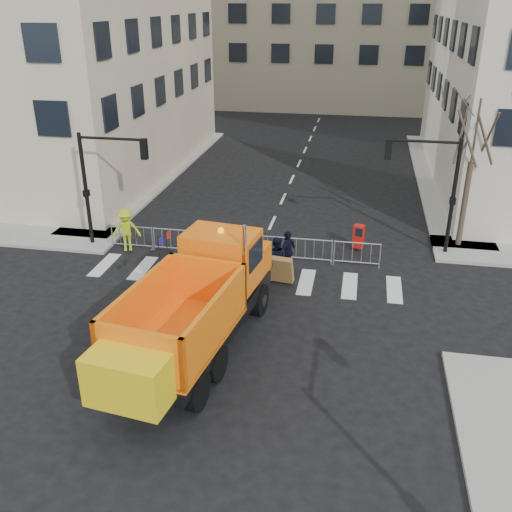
% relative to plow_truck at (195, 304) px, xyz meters
% --- Properties ---
extents(ground, '(120.00, 120.00, 0.00)m').
position_rel_plow_truck_xyz_m(ground, '(0.53, 0.34, -1.84)').
color(ground, black).
rests_on(ground, ground).
extents(sidewalk_back, '(64.00, 5.00, 0.15)m').
position_rel_plow_truck_xyz_m(sidewalk_back, '(0.53, 8.84, -1.77)').
color(sidewalk_back, gray).
rests_on(sidewalk_back, ground).
extents(traffic_light_left, '(0.18, 0.18, 5.40)m').
position_rel_plow_truck_xyz_m(traffic_light_left, '(-7.47, 7.84, 0.86)').
color(traffic_light_left, black).
rests_on(traffic_light_left, ground).
extents(traffic_light_right, '(0.18, 0.18, 5.40)m').
position_rel_plow_truck_xyz_m(traffic_light_right, '(9.03, 9.84, 0.86)').
color(traffic_light_right, black).
rests_on(traffic_light_right, ground).
extents(crowd_barriers, '(12.60, 0.60, 1.10)m').
position_rel_plow_truck_xyz_m(crowd_barriers, '(-0.22, 7.94, -1.29)').
color(crowd_barriers, '#9EA0A5').
rests_on(crowd_barriers, ground).
extents(street_tree, '(3.00, 3.00, 7.50)m').
position_rel_plow_truck_xyz_m(street_tree, '(9.73, 10.84, 1.91)').
color(street_tree, '#382B21').
rests_on(street_tree, ground).
extents(plow_truck, '(4.41, 10.98, 4.15)m').
position_rel_plow_truck_xyz_m(plow_truck, '(0.00, 0.00, 0.00)').
color(plow_truck, black).
rests_on(plow_truck, ground).
extents(cop_a, '(0.77, 0.56, 1.96)m').
position_rel_plow_truck_xyz_m(cop_a, '(1.08, 5.37, -0.87)').
color(cop_a, black).
rests_on(cop_a, ground).
extents(cop_b, '(0.93, 0.73, 1.91)m').
position_rel_plow_truck_xyz_m(cop_b, '(1.72, 5.88, -0.89)').
color(cop_b, black).
rests_on(cop_b, ground).
extents(cop_c, '(0.83, 1.19, 1.87)m').
position_rel_plow_truck_xyz_m(cop_c, '(2.10, 6.72, -0.91)').
color(cop_c, black).
rests_on(cop_c, ground).
extents(worker, '(1.47, 1.16, 2.00)m').
position_rel_plow_truck_xyz_m(worker, '(-5.43, 7.28, -0.69)').
color(worker, '#A9C116').
rests_on(worker, sidewalk_back).
extents(newspaper_box, '(0.55, 0.52, 1.10)m').
position_rel_plow_truck_xyz_m(newspaper_box, '(5.05, 9.59, -1.14)').
color(newspaper_box, red).
rests_on(newspaper_box, sidewalk_back).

